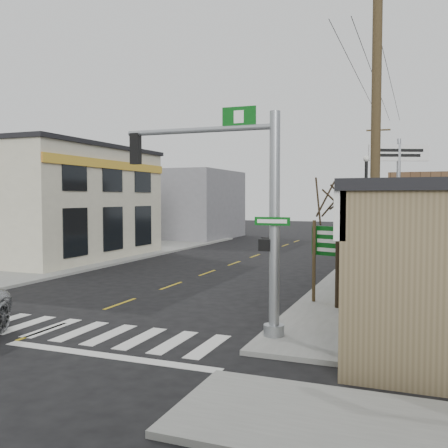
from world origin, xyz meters
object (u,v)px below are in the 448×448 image
at_px(dance_center_sign, 399,171).
at_px(bare_tree, 339,188).
at_px(lamp_post, 367,208).
at_px(utility_pole_near, 376,146).
at_px(traffic_signal_pole, 248,199).
at_px(fire_hydrant, 340,295).
at_px(utility_pole_far, 377,187).
at_px(guide_sign, 333,250).

xyz_separation_m(dance_center_sign, bare_tree, (-1.48, -10.41, -1.06)).
relative_size(lamp_post, bare_tree, 1.09).
xyz_separation_m(dance_center_sign, utility_pole_near, (-0.12, -13.23, 0.01)).
distance_m(traffic_signal_pole, fire_hydrant, 5.80).
xyz_separation_m(traffic_signal_pole, utility_pole_near, (3.18, 1.30, 1.42)).
bearing_deg(utility_pole_far, utility_pole_near, -91.03).
bearing_deg(bare_tree, fire_hydrant, 82.56).
relative_size(traffic_signal_pole, bare_tree, 1.20).
distance_m(guide_sign, dance_center_sign, 10.40).
bearing_deg(fire_hydrant, bare_tree, -97.44).
distance_m(fire_hydrant, dance_center_sign, 11.27).
xyz_separation_m(guide_sign, lamp_post, (0.61, 5.61, 1.37)).
distance_m(traffic_signal_pole, bare_tree, 4.52).
relative_size(guide_sign, fire_hydrant, 4.29).
bearing_deg(dance_center_sign, guide_sign, -124.82).
height_order(fire_hydrant, utility_pole_near, utility_pole_near).
distance_m(guide_sign, fire_hydrant, 1.59).
bearing_deg(lamp_post, bare_tree, -113.15).
xyz_separation_m(lamp_post, utility_pole_near, (1.04, -9.11, 1.84)).
height_order(bare_tree, utility_pole_near, utility_pole_near).
bearing_deg(traffic_signal_pole, dance_center_sign, 76.09).
xyz_separation_m(fire_hydrant, dance_center_sign, (1.45, 10.13, 4.71)).
bearing_deg(utility_pole_far, lamp_post, -93.18).
xyz_separation_m(traffic_signal_pole, bare_tree, (1.82, 4.12, 0.36)).
relative_size(guide_sign, bare_tree, 0.57).
bearing_deg(lamp_post, fire_hydrant, -112.95).
bearing_deg(bare_tree, utility_pole_far, 90.06).
height_order(guide_sign, utility_pole_far, utility_pole_far).
height_order(traffic_signal_pole, lamp_post, traffic_signal_pole).
bearing_deg(bare_tree, dance_center_sign, 81.89).
height_order(dance_center_sign, bare_tree, dance_center_sign).
relative_size(traffic_signal_pole, lamp_post, 1.10).
height_order(traffic_signal_pole, guide_sign, traffic_signal_pole).
bearing_deg(fire_hydrant, traffic_signal_pole, -112.89).
xyz_separation_m(traffic_signal_pole, guide_sign, (1.53, 4.80, -1.79)).
xyz_separation_m(guide_sign, utility_pole_far, (0.28, 16.14, 2.55)).
distance_m(dance_center_sign, utility_pole_near, 13.23).
relative_size(guide_sign, utility_pole_near, 0.29).
relative_size(dance_center_sign, utility_pole_near, 0.68).
bearing_deg(dance_center_sign, fire_hydrant, -122.61).
height_order(lamp_post, bare_tree, lamp_post).
bearing_deg(utility_pole_near, utility_pole_far, 89.08).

